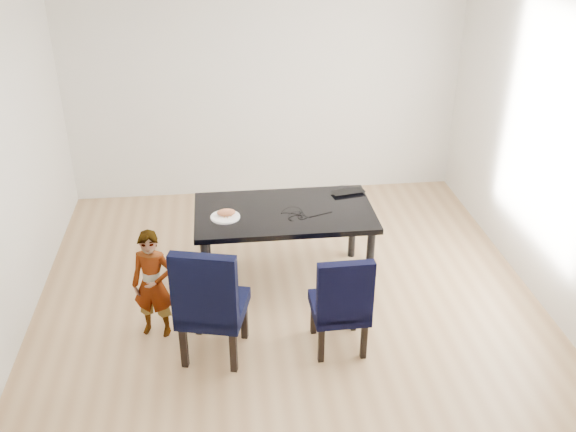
{
  "coord_description": "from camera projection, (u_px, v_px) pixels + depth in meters",
  "views": [
    {
      "loc": [
        -0.55,
        -4.57,
        3.39
      ],
      "look_at": [
        0.0,
        0.2,
        0.85
      ],
      "focal_mm": 40.0,
      "sensor_mm": 36.0,
      "label": 1
    }
  ],
  "objects": [
    {
      "name": "laptop",
      "position": [
        346.0,
        190.0,
        6.08
      ],
      "size": [
        0.34,
        0.26,
        0.02
      ],
      "primitive_type": "imported",
      "rotation": [
        0.0,
        0.0,
        3.33
      ],
      "color": "black",
      "rests_on": "dining_table"
    },
    {
      "name": "chair_left",
      "position": [
        213.0,
        299.0,
        4.95
      ],
      "size": [
        0.61,
        0.62,
        1.03
      ],
      "primitive_type": "cube",
      "rotation": [
        0.0,
        0.0,
        -0.26
      ],
      "color": "black",
      "rests_on": "floor"
    },
    {
      "name": "floor",
      "position": [
        291.0,
        312.0,
        5.66
      ],
      "size": [
        4.5,
        5.0,
        0.01
      ],
      "primitive_type": "cube",
      "color": "tan",
      "rests_on": "ground"
    },
    {
      "name": "child",
      "position": [
        153.0,
        284.0,
        5.18
      ],
      "size": [
        0.39,
        0.31,
        0.95
      ],
      "primitive_type": "imported",
      "rotation": [
        0.0,
        0.0,
        -0.24
      ],
      "color": "orange",
      "rests_on": "floor"
    },
    {
      "name": "dining_table",
      "position": [
        284.0,
        246.0,
        5.92
      ],
      "size": [
        1.6,
        0.9,
        0.75
      ],
      "primitive_type": "cube",
      "color": "black",
      "rests_on": "floor"
    },
    {
      "name": "plate",
      "position": [
        225.0,
        217.0,
        5.62
      ],
      "size": [
        0.29,
        0.29,
        0.01
      ],
      "primitive_type": "cylinder",
      "rotation": [
        0.0,
        0.0,
        -0.11
      ],
      "color": "white",
      "rests_on": "dining_table"
    },
    {
      "name": "chair_right",
      "position": [
        339.0,
        299.0,
        5.05
      ],
      "size": [
        0.44,
        0.46,
        0.9
      ],
      "primitive_type": "cube",
      "rotation": [
        0.0,
        0.0,
        0.02
      ],
      "color": "black",
      "rests_on": "floor"
    },
    {
      "name": "wall_front",
      "position": [
        358.0,
        401.0,
        2.82
      ],
      "size": [
        4.5,
        0.01,
        2.7
      ],
      "primitive_type": "cube",
      "color": "silver",
      "rests_on": "ground"
    },
    {
      "name": "wall_right",
      "position": [
        564.0,
        159.0,
        5.25
      ],
      "size": [
        0.01,
        5.0,
        2.7
      ],
      "primitive_type": "cube",
      "color": "silver",
      "rests_on": "ground"
    },
    {
      "name": "sandwich",
      "position": [
        226.0,
        212.0,
        5.61
      ],
      "size": [
        0.18,
        0.12,
        0.07
      ],
      "primitive_type": "ellipsoid",
      "rotation": [
        0.0,
        0.0,
        -0.28
      ],
      "color": "#BC6B43",
      "rests_on": "plate"
    },
    {
      "name": "wall_back",
      "position": [
        265.0,
        82.0,
        7.22
      ],
      "size": [
        4.5,
        0.01,
        2.7
      ],
      "primitive_type": "cube",
      "color": "silver",
      "rests_on": "ground"
    },
    {
      "name": "cable_tangle",
      "position": [
        297.0,
        217.0,
        5.62
      ],
      "size": [
        0.17,
        0.17,
        0.01
      ],
      "primitive_type": "torus",
      "rotation": [
        0.0,
        0.0,
        -0.08
      ],
      "color": "black",
      "rests_on": "dining_table"
    }
  ]
}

